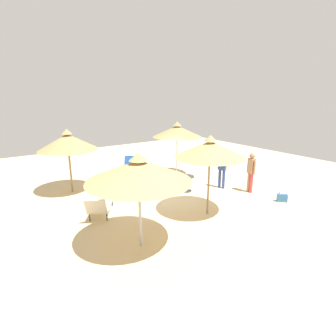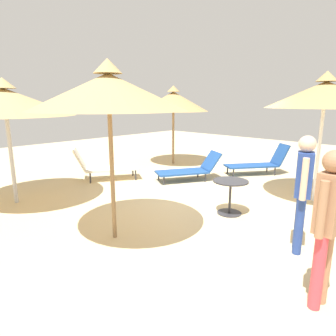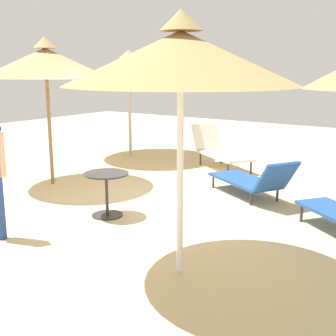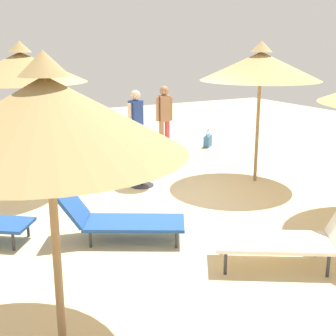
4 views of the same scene
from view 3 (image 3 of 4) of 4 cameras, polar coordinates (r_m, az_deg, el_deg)
The scene contains 7 objects.
ground at distance 7.73m, azimuth -2.54°, elevation -4.95°, with size 24.00×24.00×0.10m, color beige.
parasol_umbrella_front at distance 9.02m, azimuth -15.53°, elevation 12.96°, with size 2.44×2.44×2.89m.
parasol_umbrella_back at distance 11.54m, azimuth -5.07°, elevation 12.50°, with size 2.89×2.89×2.75m.
parasol_umbrella_edge at distance 4.73m, azimuth 1.66°, elevation 14.00°, with size 2.50×2.50×2.90m.
lounge_chair_far_left at distance 8.09m, azimuth 10.88°, elevation -1.47°, with size 1.95×1.50×0.81m.
lounge_chair_far_right at distance 10.48m, azimuth 6.63°, elevation 2.34°, with size 1.93×1.56×0.96m.
side_table_round at distance 7.02m, azimuth -7.95°, elevation -2.37°, with size 0.71×0.71×0.70m.
Camera 3 is at (4.51, -5.82, 2.31)m, focal length 47.17 mm.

